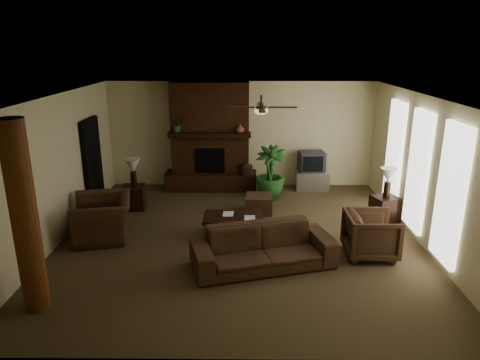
{
  "coord_description": "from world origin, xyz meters",
  "views": [
    {
      "loc": [
        0.08,
        -7.98,
        3.71
      ],
      "look_at": [
        0.0,
        0.4,
        1.1
      ],
      "focal_mm": 32.78,
      "sensor_mm": 36.0,
      "label": 1
    }
  ],
  "objects_px": {
    "log_column": "(25,219)",
    "tv_stand": "(312,180)",
    "lamp_right": "(388,177)",
    "armchair_left": "(102,211)",
    "ottoman": "(259,204)",
    "armchair_right": "(371,233)",
    "lamp_left": "(133,167)",
    "side_table_right": "(384,209)",
    "floor_plant": "(270,184)",
    "side_table_left": "(134,197)",
    "coffee_table": "(234,219)",
    "floor_vase": "(246,175)",
    "sofa": "(263,241)"
  },
  "relations": [
    {
      "from": "log_column",
      "to": "tv_stand",
      "type": "relative_size",
      "value": 3.29
    },
    {
      "from": "log_column",
      "to": "lamp_right",
      "type": "height_order",
      "value": "log_column"
    },
    {
      "from": "armchair_left",
      "to": "ottoman",
      "type": "distance_m",
      "value": 3.46
    },
    {
      "from": "tv_stand",
      "to": "lamp_right",
      "type": "xyz_separation_m",
      "value": [
        1.26,
        -2.2,
        0.75
      ]
    },
    {
      "from": "log_column",
      "to": "armchair_right",
      "type": "bearing_deg",
      "value": 17.66
    },
    {
      "from": "lamp_left",
      "to": "side_table_right",
      "type": "relative_size",
      "value": 1.18
    },
    {
      "from": "floor_plant",
      "to": "side_table_right",
      "type": "bearing_deg",
      "value": -31.22
    },
    {
      "from": "armchair_left",
      "to": "ottoman",
      "type": "xyz_separation_m",
      "value": [
        3.15,
        1.4,
        -0.35
      ]
    },
    {
      "from": "floor_plant",
      "to": "lamp_right",
      "type": "distance_m",
      "value": 2.92
    },
    {
      "from": "tv_stand",
      "to": "side_table_left",
      "type": "relative_size",
      "value": 1.55
    },
    {
      "from": "floor_plant",
      "to": "side_table_left",
      "type": "relative_size",
      "value": 2.39
    },
    {
      "from": "side_table_left",
      "to": "lamp_right",
      "type": "bearing_deg",
      "value": -7.16
    },
    {
      "from": "log_column",
      "to": "coffee_table",
      "type": "xyz_separation_m",
      "value": [
        2.83,
        2.53,
        -1.03
      ]
    },
    {
      "from": "lamp_left",
      "to": "side_table_right",
      "type": "xyz_separation_m",
      "value": [
        5.62,
        -0.69,
        -0.73
      ]
    },
    {
      "from": "armchair_left",
      "to": "floor_plant",
      "type": "xyz_separation_m",
      "value": [
        3.45,
        2.38,
        -0.18
      ]
    },
    {
      "from": "armchair_left",
      "to": "log_column",
      "type": "bearing_deg",
      "value": -19.01
    },
    {
      "from": "ottoman",
      "to": "side_table_right",
      "type": "height_order",
      "value": "side_table_right"
    },
    {
      "from": "ottoman",
      "to": "tv_stand",
      "type": "xyz_separation_m",
      "value": [
        1.47,
        1.69,
        0.05
      ]
    },
    {
      "from": "coffee_table",
      "to": "ottoman",
      "type": "distance_m",
      "value": 1.45
    },
    {
      "from": "coffee_table",
      "to": "lamp_left",
      "type": "xyz_separation_m",
      "value": [
        -2.35,
        1.53,
        0.63
      ]
    },
    {
      "from": "coffee_table",
      "to": "floor_plant",
      "type": "xyz_separation_m",
      "value": [
        0.85,
        2.31,
        -0.0
      ]
    },
    {
      "from": "coffee_table",
      "to": "floor_vase",
      "type": "xyz_separation_m",
      "value": [
        0.26,
        2.85,
        0.06
      ]
    },
    {
      "from": "sofa",
      "to": "lamp_left",
      "type": "height_order",
      "value": "lamp_left"
    },
    {
      "from": "armchair_left",
      "to": "lamp_left",
      "type": "distance_m",
      "value": 1.68
    },
    {
      "from": "armchair_left",
      "to": "lamp_left",
      "type": "bearing_deg",
      "value": 157.45
    },
    {
      "from": "ottoman",
      "to": "side_table_left",
      "type": "bearing_deg",
      "value": 176.18
    },
    {
      "from": "armchair_left",
      "to": "lamp_left",
      "type": "height_order",
      "value": "lamp_left"
    },
    {
      "from": "armchair_right",
      "to": "floor_vase",
      "type": "bearing_deg",
      "value": 31.37
    },
    {
      "from": "log_column",
      "to": "floor_plant",
      "type": "distance_m",
      "value": 6.17
    },
    {
      "from": "lamp_left",
      "to": "armchair_right",
      "type": "bearing_deg",
      "value": -25.97
    },
    {
      "from": "coffee_table",
      "to": "lamp_left",
      "type": "distance_m",
      "value": 2.87
    },
    {
      "from": "log_column",
      "to": "sofa",
      "type": "xyz_separation_m",
      "value": [
        3.36,
        1.28,
        -0.92
      ]
    },
    {
      "from": "floor_vase",
      "to": "armchair_left",
      "type": "bearing_deg",
      "value": -134.41
    },
    {
      "from": "lamp_left",
      "to": "lamp_right",
      "type": "height_order",
      "value": "same"
    },
    {
      "from": "ottoman",
      "to": "tv_stand",
      "type": "relative_size",
      "value": 0.71
    },
    {
      "from": "armchair_left",
      "to": "side_table_left",
      "type": "relative_size",
      "value": 2.29
    },
    {
      "from": "ottoman",
      "to": "floor_vase",
      "type": "xyz_separation_m",
      "value": [
        -0.29,
        1.52,
        0.23
      ]
    },
    {
      "from": "log_column",
      "to": "floor_vase",
      "type": "relative_size",
      "value": 3.64
    },
    {
      "from": "sofa",
      "to": "tv_stand",
      "type": "height_order",
      "value": "sofa"
    },
    {
      "from": "tv_stand",
      "to": "lamp_left",
      "type": "distance_m",
      "value": 4.67
    },
    {
      "from": "sofa",
      "to": "floor_plant",
      "type": "height_order",
      "value": "sofa"
    },
    {
      "from": "floor_vase",
      "to": "lamp_right",
      "type": "relative_size",
      "value": 1.18
    },
    {
      "from": "log_column",
      "to": "armchair_left",
      "type": "bearing_deg",
      "value": 84.68
    },
    {
      "from": "armchair_left",
      "to": "lamp_left",
      "type": "xyz_separation_m",
      "value": [
        0.25,
        1.6,
        0.45
      ]
    },
    {
      "from": "sofa",
      "to": "floor_plant",
      "type": "xyz_separation_m",
      "value": [
        0.32,
        3.56,
        -0.11
      ]
    },
    {
      "from": "log_column",
      "to": "ottoman",
      "type": "bearing_deg",
      "value": 48.84
    },
    {
      "from": "sofa",
      "to": "side_table_left",
      "type": "distance_m",
      "value": 4.03
    },
    {
      "from": "tv_stand",
      "to": "side_table_right",
      "type": "relative_size",
      "value": 1.55
    },
    {
      "from": "floor_plant",
      "to": "side_table_left",
      "type": "xyz_separation_m",
      "value": [
        -3.23,
        -0.79,
        -0.09
      ]
    },
    {
      "from": "side_table_right",
      "to": "tv_stand",
      "type": "bearing_deg",
      "value": 120.05
    }
  ]
}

